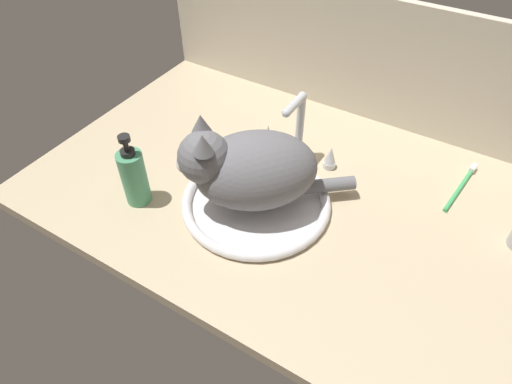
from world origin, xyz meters
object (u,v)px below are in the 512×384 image
at_px(faucet, 298,134).
at_px(toothbrush, 461,186).
at_px(sink_basin, 256,201).
at_px(soap_pump_bottle, 134,176).
at_px(cat, 247,169).

xyz_separation_m(faucet, toothbrush, (0.39, 0.10, -0.07)).
xyz_separation_m(sink_basin, soap_pump_bottle, (-0.24, -0.13, 0.06)).
height_order(sink_basin, faucet, faucet).
xyz_separation_m(cat, toothbrush, (0.41, 0.31, -0.11)).
bearing_deg(cat, sink_basin, 39.18).
distance_m(sink_basin, cat, 0.10).
bearing_deg(soap_pump_bottle, faucet, 53.53).
height_order(cat, soap_pump_bottle, cat).
bearing_deg(faucet, sink_basin, -90.00).
height_order(faucet, soap_pump_bottle, faucet).
bearing_deg(sink_basin, faucet, 90.00).
relative_size(sink_basin, toothbrush, 1.79).
distance_m(faucet, cat, 0.22).
xyz_separation_m(sink_basin, cat, (-0.02, -0.01, 0.10)).
height_order(soap_pump_bottle, toothbrush, soap_pump_bottle).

